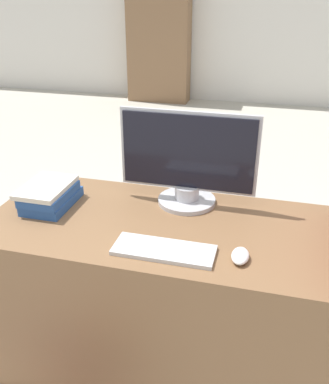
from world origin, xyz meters
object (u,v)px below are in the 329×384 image
(keyboard, at_px, (164,250))
(mouse, at_px, (240,256))
(monitor, at_px, (188,162))
(book_stack, at_px, (50,195))

(keyboard, distance_m, mouse, 0.28)
(mouse, bearing_deg, monitor, 125.55)
(monitor, distance_m, book_stack, 0.62)
(mouse, bearing_deg, book_stack, 166.64)
(keyboard, bearing_deg, book_stack, 158.77)
(keyboard, relative_size, book_stack, 1.34)
(book_stack, bearing_deg, mouse, -13.36)
(mouse, distance_m, book_stack, 0.88)
(keyboard, relative_size, mouse, 3.51)
(monitor, bearing_deg, book_stack, -162.17)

